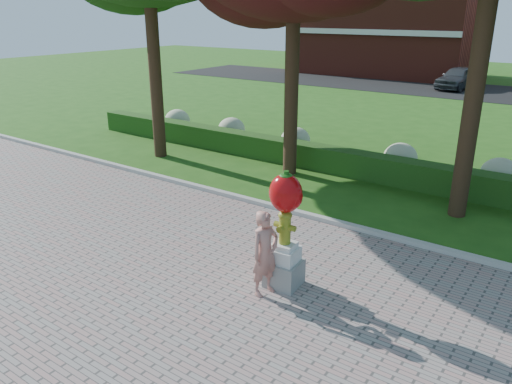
% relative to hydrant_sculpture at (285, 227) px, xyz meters
% --- Properties ---
extents(ground, '(100.00, 100.00, 0.00)m').
position_rel_hydrant_sculpture_xyz_m(ground, '(-1.72, 0.21, -1.27)').
color(ground, '#235415').
rests_on(ground, ground).
extents(walkway, '(40.00, 14.00, 0.04)m').
position_rel_hydrant_sculpture_xyz_m(walkway, '(-1.72, -3.79, -1.25)').
color(walkway, gray).
rests_on(walkway, ground).
extents(curb, '(40.00, 0.18, 0.15)m').
position_rel_hydrant_sculpture_xyz_m(curb, '(-1.72, 3.21, -1.20)').
color(curb, '#ADADA5').
rests_on(curb, ground).
extents(lawn_hedge, '(24.00, 0.70, 0.80)m').
position_rel_hydrant_sculpture_xyz_m(lawn_hedge, '(-1.72, 7.21, -0.87)').
color(lawn_hedge, '#1D4213').
rests_on(lawn_hedge, ground).
extents(hydrangea_row, '(20.10, 1.10, 0.99)m').
position_rel_hydrant_sculpture_xyz_m(hydrangea_row, '(-1.15, 8.21, -0.72)').
color(hydrangea_row, '#A9B58A').
rests_on(hydrangea_row, ground).
extents(street, '(50.00, 8.00, 0.02)m').
position_rel_hydrant_sculpture_xyz_m(street, '(-1.72, 28.21, -1.26)').
color(street, black).
rests_on(street, ground).
extents(building_left, '(14.00, 8.00, 7.00)m').
position_rel_hydrant_sculpture_xyz_m(building_left, '(-11.72, 34.21, 2.23)').
color(building_left, maroon).
rests_on(building_left, ground).
extents(hydrant_sculpture, '(0.68, 0.68, 2.33)m').
position_rel_hydrant_sculpture_xyz_m(hydrant_sculpture, '(0.00, 0.00, 0.00)').
color(hydrant_sculpture, gray).
rests_on(hydrant_sculpture, walkway).
extents(woman, '(0.53, 0.68, 1.66)m').
position_rel_hydrant_sculpture_xyz_m(woman, '(-0.13, -0.46, -0.40)').
color(woman, tan).
rests_on(woman, walkway).
extents(parked_car, '(2.35, 4.60, 1.50)m').
position_rel_hydrant_sculpture_xyz_m(parked_car, '(-4.26, 28.71, -0.50)').
color(parked_car, '#42454A').
rests_on(parked_car, street).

